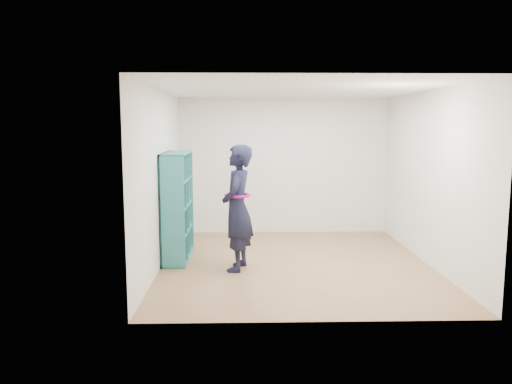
{
  "coord_description": "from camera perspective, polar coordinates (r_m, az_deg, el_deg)",
  "views": [
    {
      "loc": [
        -0.78,
        -7.32,
        2.09
      ],
      "look_at": [
        -0.58,
        0.3,
        1.06
      ],
      "focal_mm": 35.0,
      "sensor_mm": 36.0,
      "label": 1
    }
  ],
  "objects": [
    {
      "name": "wall_back",
      "position": [
        9.63,
        3.17,
        2.99
      ],
      "size": [
        4.0,
        0.02,
        2.6
      ],
      "primitive_type": "cube",
      "color": "silver",
      "rests_on": "floor"
    },
    {
      "name": "person",
      "position": [
        7.14,
        -2.14,
        -1.82
      ],
      "size": [
        0.55,
        0.73,
        1.81
      ],
      "rotation": [
        0.0,
        0.0,
        -1.76
      ],
      "color": "black",
      "rests_on": "floor"
    },
    {
      "name": "wall_front",
      "position": [
        5.19,
        7.18,
        -1.11
      ],
      "size": [
        4.0,
        0.02,
        2.6
      ],
      "primitive_type": "cube",
      "color": "silver",
      "rests_on": "floor"
    },
    {
      "name": "wall_left",
      "position": [
        7.46,
        -10.89,
        1.49
      ],
      "size": [
        0.02,
        4.5,
        2.6
      ],
      "primitive_type": "cube",
      "color": "silver",
      "rests_on": "floor"
    },
    {
      "name": "bookshelf",
      "position": [
        7.88,
        -9.18,
        -1.73
      ],
      "size": [
        0.36,
        1.25,
        1.67
      ],
      "color": "#277C71",
      "rests_on": "floor"
    },
    {
      "name": "wall_right",
      "position": [
        7.87,
        19.22,
        1.51
      ],
      "size": [
        0.02,
        4.5,
        2.6
      ],
      "primitive_type": "cube",
      "color": "silver",
      "rests_on": "floor"
    },
    {
      "name": "floor",
      "position": [
        7.65,
        4.47,
        -8.17
      ],
      "size": [
        4.5,
        4.5,
        0.0
      ],
      "primitive_type": "plane",
      "color": "olive",
      "rests_on": "ground"
    },
    {
      "name": "ceiling",
      "position": [
        7.38,
        4.68,
        11.65
      ],
      "size": [
        4.5,
        4.5,
        0.0
      ],
      "primitive_type": "plane",
      "color": "white",
      "rests_on": "wall_back"
    },
    {
      "name": "smartphone",
      "position": [
        7.25,
        -3.13,
        -0.74
      ],
      "size": [
        0.03,
        0.1,
        0.13
      ],
      "rotation": [
        0.43,
        0.0,
        -0.19
      ],
      "color": "silver",
      "rests_on": "person"
    }
  ]
}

